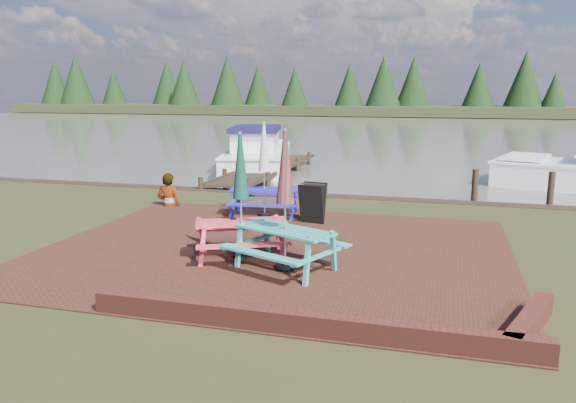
% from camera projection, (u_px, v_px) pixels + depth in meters
% --- Properties ---
extents(ground, '(120.00, 120.00, 0.00)m').
position_uv_depth(ground, '(258.00, 266.00, 10.10)').
color(ground, black).
rests_on(ground, ground).
extents(paving, '(9.00, 7.50, 0.02)m').
position_uv_depth(paving, '(274.00, 250.00, 11.04)').
color(paving, '#3C1C13').
rests_on(paving, ground).
extents(brick_wall, '(6.21, 1.79, 0.30)m').
position_uv_depth(brick_wall, '(356.00, 324.00, 7.21)').
color(brick_wall, '#4C1E16').
rests_on(brick_wall, ground).
extents(water, '(120.00, 60.00, 0.02)m').
position_uv_depth(water, '(406.00, 130.00, 45.02)').
color(water, '#46443C').
rests_on(water, ground).
extents(far_treeline, '(120.00, 10.00, 8.10)m').
position_uv_depth(far_treeline, '(424.00, 89.00, 71.76)').
color(far_treeline, black).
rests_on(far_treeline, ground).
extents(picnic_table_teal, '(2.24, 2.14, 2.45)m').
position_uv_depth(picnic_table_teal, '(285.00, 222.00, 9.69)').
color(picnic_table_teal, teal).
rests_on(picnic_table_teal, ground).
extents(picnic_table_red, '(2.15, 2.06, 2.34)m').
position_uv_depth(picnic_table_red, '(241.00, 215.00, 10.40)').
color(picnic_table_red, '#DA374B').
rests_on(picnic_table_red, ground).
extents(picnic_table_blue, '(1.93, 1.79, 2.33)m').
position_uv_depth(picnic_table_blue, '(264.00, 184.00, 13.87)').
color(picnic_table_blue, '#2317B1').
rests_on(picnic_table_blue, ground).
extents(chalkboard, '(0.62, 0.64, 0.95)m').
position_uv_depth(chalkboard, '(313.00, 203.00, 13.22)').
color(chalkboard, black).
rests_on(chalkboard, ground).
extents(jetty, '(1.76, 9.08, 1.00)m').
position_uv_depth(jetty, '(266.00, 169.00, 21.65)').
color(jetty, black).
rests_on(jetty, ground).
extents(boat_jetty, '(3.91, 7.35, 2.03)m').
position_uv_depth(boat_jetty, '(258.00, 156.00, 23.55)').
color(boat_jetty, white).
rests_on(boat_jetty, ground).
extents(person, '(0.68, 0.47, 1.82)m').
position_uv_depth(person, '(168.00, 174.00, 15.04)').
color(person, gray).
rests_on(person, ground).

